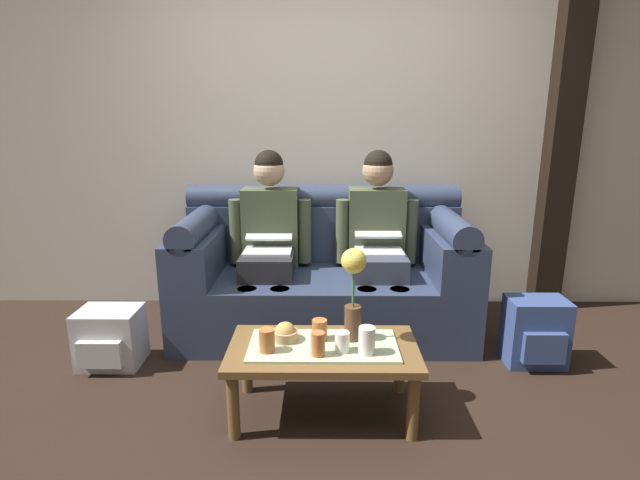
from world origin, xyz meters
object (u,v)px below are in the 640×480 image
at_px(flower_vase, 353,286).
at_px(cup_far_center, 319,330).
at_px(snack_bowl, 285,333).
at_px(cup_far_left, 342,342).
at_px(coffee_table, 323,355).
at_px(backpack_left, 110,338).
at_px(person_right, 377,236).
at_px(cup_far_right, 266,340).
at_px(person_left, 269,235).
at_px(cup_near_left, 318,344).
at_px(cup_near_right, 366,340).
at_px(couch, 323,275).
at_px(backpack_right, 535,333).

bearing_deg(flower_vase, cup_far_center, -177.80).
xyz_separation_m(flower_vase, cup_far_center, (-0.16, -0.01, -0.23)).
bearing_deg(snack_bowl, cup_far_left, -23.05).
height_order(coffee_table, backpack_left, coffee_table).
height_order(person_right, cup_far_right, person_right).
xyz_separation_m(person_left, backpack_left, (-0.89, -0.55, -0.49)).
relative_size(cup_near_left, cup_far_left, 1.16).
relative_size(person_right, cup_near_left, 10.88).
bearing_deg(snack_bowl, cup_near_right, -19.07).
height_order(person_right, cup_near_left, person_right).
relative_size(snack_bowl, cup_near_right, 0.97).
xyz_separation_m(couch, backpack_right, (1.25, -0.52, -0.18)).
bearing_deg(backpack_left, flower_vase, -16.75).
bearing_deg(person_right, cup_near_left, -108.87).
bearing_deg(cup_near_right, flower_vase, 111.27).
xyz_separation_m(coffee_table, snack_bowl, (-0.19, 0.05, 0.09)).
xyz_separation_m(flower_vase, cup_near_left, (-0.17, -0.17, -0.22)).
bearing_deg(backpack_left, cup_near_right, -21.28).
xyz_separation_m(person_right, cup_far_center, (-0.38, -0.98, -0.23)).
bearing_deg(backpack_right, backpack_left, -179.39).
bearing_deg(person_left, coffee_table, -70.47).
bearing_deg(couch, backpack_left, -156.37).
bearing_deg(person_right, couch, 179.66).
bearing_deg(cup_near_right, cup_far_center, 147.38).
distance_m(cup_near_left, cup_far_center, 0.16).
height_order(couch, cup_near_right, couch).
bearing_deg(coffee_table, cup_far_center, 108.74).
bearing_deg(cup_near_left, person_left, 106.74).
bearing_deg(person_left, snack_bowl, -79.64).
distance_m(couch, cup_far_right, 1.13).
relative_size(cup_near_right, cup_far_left, 1.33).
bearing_deg(person_left, backpack_right, -17.85).
bearing_deg(backpack_left, snack_bowl, -22.05).
xyz_separation_m(couch, cup_far_center, (-0.02, -0.98, 0.05)).
bearing_deg(cup_far_right, cup_far_center, 26.68).
distance_m(cup_near_left, cup_far_left, 0.12).
height_order(person_left, person_right, same).
relative_size(cup_far_center, cup_far_right, 0.94).
bearing_deg(cup_near_left, coffee_table, 77.80).
bearing_deg(cup_far_center, backpack_right, 19.68).
bearing_deg(coffee_table, flower_vase, 22.38).
distance_m(flower_vase, cup_near_right, 0.27).
relative_size(couch, flower_vase, 4.17).
relative_size(person_right, snack_bowl, 9.83).
bearing_deg(backpack_left, person_right, 18.66).
distance_m(backpack_left, backpack_right, 2.51).
height_order(flower_vase, backpack_left, flower_vase).
distance_m(snack_bowl, cup_far_left, 0.30).
bearing_deg(backpack_right, cup_near_right, -150.55).
relative_size(flower_vase, backpack_left, 1.31).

